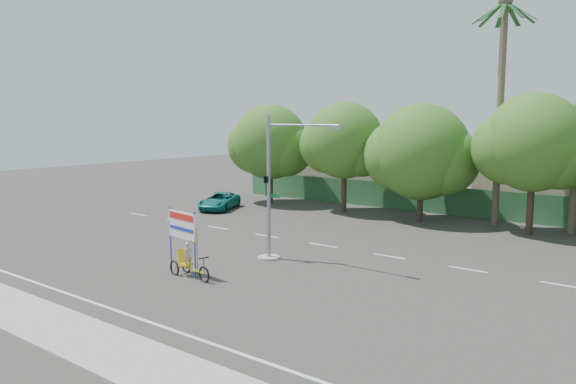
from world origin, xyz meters
The scene contains 12 objects.
ground centered at (0.00, 0.00, 0.00)m, with size 120.00×120.00×0.00m, color #33302D.
sidewalk_near centered at (0.00, -7.50, 0.06)m, with size 50.00×2.40×0.12m, color gray.
fence centered at (0.00, 21.50, 1.00)m, with size 38.00×0.08×2.00m, color #336B3D.
building_left centered at (-10.00, 26.00, 2.00)m, with size 12.00×8.00×4.00m, color #B8AA92.
tree_far_left centered at (-14.05, 18.00, 4.76)m, with size 7.14×6.00×7.96m.
tree_left centered at (-7.05, 18.00, 5.06)m, with size 6.66×5.60×8.07m.
tree_center centered at (-1.05, 18.00, 4.47)m, with size 7.62×6.40×7.85m.
tree_right centered at (5.95, 18.00, 5.24)m, with size 6.90×5.80×8.36m.
palm_short centered at (3.50, 19.50, 8.86)m, with size 3.73×3.79×14.45m.
traffic_signal centered at (-2.20, 3.98, 2.92)m, with size 4.72×1.10×7.00m.
trike_billboard centered at (-3.37, -0.59, 1.19)m, with size 3.00×0.93×2.97m.
pickup_truck centered at (-15.05, 13.19, 0.64)m, with size 2.11×4.58×1.27m, color #10736E.
Camera 1 is at (14.81, -16.73, 6.87)m, focal length 35.00 mm.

